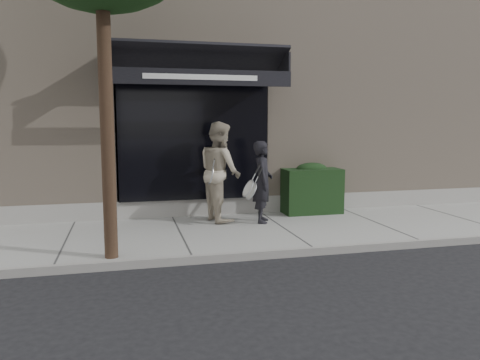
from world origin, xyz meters
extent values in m
plane|color=black|center=(0.00, 0.00, 0.00)|extent=(80.00, 80.00, 0.00)
cube|color=gray|center=(0.00, 0.00, 0.06)|extent=(20.00, 3.00, 0.12)
cube|color=gray|center=(0.00, -1.55, 0.07)|extent=(20.00, 0.10, 0.14)
cube|color=tan|center=(0.00, 5.00, 2.75)|extent=(14.00, 7.00, 5.50)
cube|color=gray|center=(0.00, 1.70, 0.25)|extent=(14.02, 0.42, 0.50)
cube|color=black|center=(-1.50, 1.55, 1.80)|extent=(3.20, 0.30, 2.60)
cube|color=gray|center=(-3.10, 1.70, 1.80)|extent=(0.08, 0.40, 2.60)
cube|color=gray|center=(0.10, 1.70, 1.80)|extent=(0.08, 0.40, 2.60)
cube|color=gray|center=(-1.50, 1.70, 3.14)|extent=(3.36, 0.40, 0.12)
cube|color=black|center=(-1.50, 1.00, 3.40)|extent=(3.60, 1.03, 0.55)
cube|color=black|center=(-1.50, 0.50, 3.01)|extent=(3.60, 0.05, 0.30)
cube|color=white|center=(-1.50, 0.47, 3.01)|extent=(2.20, 0.01, 0.10)
cube|color=black|center=(-3.28, 1.00, 3.32)|extent=(0.04, 1.00, 0.45)
cube|color=black|center=(0.28, 1.00, 3.32)|extent=(0.04, 1.00, 0.45)
cube|color=black|center=(1.10, 1.25, 0.62)|extent=(1.30, 0.70, 1.00)
ellipsoid|color=black|center=(1.10, 1.25, 1.12)|extent=(0.71, 0.38, 0.27)
cylinder|color=black|center=(-3.20, -1.30, 2.40)|extent=(0.20, 0.20, 4.80)
imported|color=black|center=(-0.25, 0.55, 0.95)|extent=(0.56, 0.70, 1.67)
torus|color=silver|center=(-0.56, 0.29, 0.81)|extent=(0.23, 0.33, 0.28)
cylinder|color=silver|center=(-0.56, 0.29, 0.81)|extent=(0.19, 0.29, 0.24)
cylinder|color=silver|center=(-0.56, 0.29, 0.81)|extent=(0.17, 0.06, 0.10)
cylinder|color=black|center=(-0.56, 0.29, 0.81)|extent=(0.19, 0.07, 0.12)
torus|color=silver|center=(-0.66, 0.17, 0.89)|extent=(0.22, 0.33, 0.28)
cylinder|color=silver|center=(-0.66, 0.17, 0.89)|extent=(0.18, 0.29, 0.24)
cylinder|color=silver|center=(-0.66, 0.17, 0.89)|extent=(0.17, 0.05, 0.10)
cylinder|color=black|center=(-0.66, 0.17, 0.89)|extent=(0.19, 0.06, 0.12)
imported|color=#B4A790|center=(-1.05, 0.95, 1.15)|extent=(0.96, 1.13, 2.05)
torus|color=silver|center=(-1.29, 0.69, 1.10)|extent=(0.10, 0.30, 0.30)
cylinder|color=silver|center=(-1.29, 0.69, 1.10)|extent=(0.07, 0.27, 0.26)
cylinder|color=silver|center=(-1.29, 0.69, 1.10)|extent=(0.18, 0.02, 0.06)
cylinder|color=black|center=(-1.29, 0.69, 1.10)|extent=(0.20, 0.03, 0.08)
camera|label=1|loc=(-2.96, -8.48, 2.18)|focal=35.00mm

